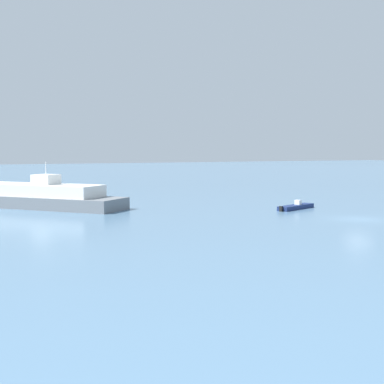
% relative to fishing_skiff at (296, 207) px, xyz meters
% --- Properties ---
extents(ground_plane, '(400.00, 400.00, 0.00)m').
position_rel_fishing_skiff_xyz_m(ground_plane, '(0.04, -9.33, -0.25)').
color(ground_plane, slate).
extents(fishing_skiff, '(5.79, 3.23, 0.96)m').
position_rel_fishing_skiff_xyz_m(fishing_skiff, '(0.00, 0.00, 0.00)').
color(fishing_skiff, navy).
rests_on(fishing_skiff, ground).
extents(white_riverboat, '(19.66, 21.83, 5.12)m').
position_rel_fishing_skiff_xyz_m(white_riverboat, '(-26.06, 15.61, 0.97)').
color(white_riverboat, slate).
rests_on(white_riverboat, ground).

